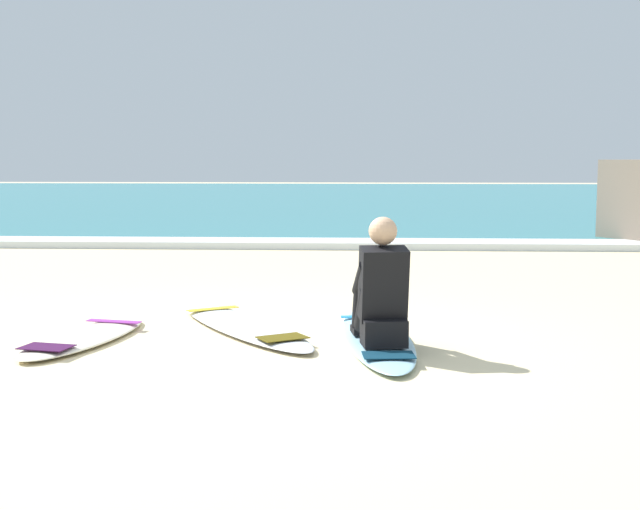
% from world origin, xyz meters
% --- Properties ---
extents(ground_plane, '(80.00, 80.00, 0.00)m').
position_xyz_m(ground_plane, '(0.00, 0.00, 0.00)').
color(ground_plane, beige).
extents(sea, '(80.00, 28.00, 0.10)m').
position_xyz_m(sea, '(0.00, 21.11, 0.05)').
color(sea, teal).
rests_on(sea, ground).
extents(breaking_foam, '(80.00, 0.90, 0.11)m').
position_xyz_m(breaking_foam, '(0.00, 7.41, 0.06)').
color(breaking_foam, white).
rests_on(breaking_foam, ground).
extents(surfboard_main, '(0.75, 2.48, 0.08)m').
position_xyz_m(surfboard_main, '(1.03, 0.34, 0.04)').
color(surfboard_main, '#9ED1E5').
rests_on(surfboard_main, ground).
extents(surfer_seated, '(0.44, 0.74, 0.95)m').
position_xyz_m(surfer_seated, '(1.05, -0.03, 0.44)').
color(surfer_seated, black).
rests_on(surfer_seated, surfboard_main).
extents(surfboard_spare_near, '(1.70, 2.31, 0.08)m').
position_xyz_m(surfboard_spare_near, '(-0.10, 0.76, 0.04)').
color(surfboard_spare_near, silver).
rests_on(surfboard_spare_near, ground).
extents(surfboard_spare_far, '(0.86, 1.77, 0.08)m').
position_xyz_m(surfboard_spare_far, '(-1.29, 0.22, 0.04)').
color(surfboard_spare_far, '#EFE5C6').
rests_on(surfboard_spare_far, ground).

